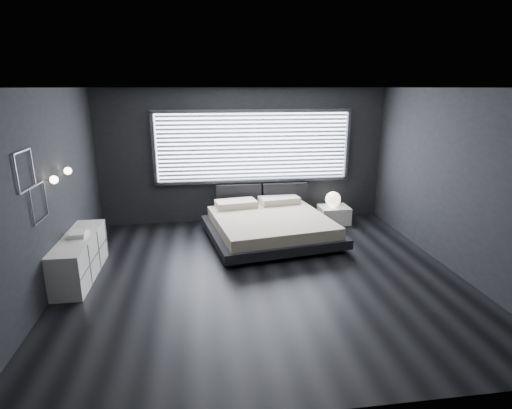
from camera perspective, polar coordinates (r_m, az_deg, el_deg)
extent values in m
plane|color=black|center=(6.29, 1.06, -10.09)|extent=(6.00, 6.00, 0.00)
plane|color=silver|center=(5.63, 1.22, 16.36)|extent=(6.00, 6.00, 0.00)
cube|color=black|center=(8.47, -1.75, 6.86)|extent=(6.00, 0.04, 2.80)
cube|color=black|center=(3.26, 8.71, -9.35)|extent=(6.00, 0.04, 2.80)
cube|color=black|center=(6.11, -27.87, 1.19)|extent=(0.04, 5.50, 2.80)
cube|color=black|center=(6.92, 26.54, 2.95)|extent=(0.04, 5.50, 2.80)
cube|color=white|center=(8.44, -0.39, 8.28)|extent=(4.00, 0.02, 1.38)
cube|color=#47474C|center=(8.40, -14.43, 7.73)|extent=(0.06, 0.08, 1.48)
cube|color=#47474C|center=(8.91, 12.91, 8.30)|extent=(0.06, 0.08, 1.48)
cube|color=#47474C|center=(8.34, -0.37, 13.22)|extent=(4.14, 0.08, 0.06)
cube|color=#47474C|center=(8.55, -0.35, 3.40)|extent=(4.14, 0.08, 0.06)
cube|color=silver|center=(8.38, -0.33, 8.22)|extent=(3.94, 0.03, 1.32)
cube|color=black|center=(8.53, -2.50, 1.21)|extent=(0.96, 0.16, 0.52)
cube|color=black|center=(8.67, 4.09, 1.44)|extent=(0.96, 0.16, 0.52)
cylinder|color=silver|center=(6.10, -27.53, 3.14)|extent=(0.10, 0.02, 0.02)
sphere|color=#FFE5B7|center=(6.08, -26.91, 3.18)|extent=(0.11, 0.11, 0.11)
cylinder|color=silver|center=(6.66, -25.87, 4.33)|extent=(0.10, 0.02, 0.02)
sphere|color=#FFE5B7|center=(6.63, -25.30, 4.37)|extent=(0.11, 0.11, 0.11)
cube|color=#47474C|center=(5.48, -30.45, 6.56)|extent=(0.01, 0.46, 0.02)
cube|color=#47474C|center=(5.56, -29.77, 1.90)|extent=(0.01, 0.46, 0.02)
cube|color=#47474C|center=(5.72, -29.28, 4.70)|extent=(0.01, 0.02, 0.46)
cube|color=#47474C|center=(5.31, -31.00, 3.68)|extent=(0.01, 0.02, 0.46)
cube|color=#47474C|center=(5.79, -28.88, 2.42)|extent=(0.01, 0.46, 0.02)
cube|color=#47474C|center=(5.90, -28.27, -1.91)|extent=(0.01, 0.46, 0.02)
cube|color=#47474C|center=(6.05, -27.84, 0.84)|extent=(0.01, 0.02, 0.46)
cube|color=#47474C|center=(5.63, -29.36, -0.41)|extent=(0.01, 0.02, 0.46)
cube|color=black|center=(6.64, -3.53, -8.22)|extent=(0.14, 0.14, 0.08)
cube|color=black|center=(7.31, 11.78, -6.15)|extent=(0.14, 0.14, 0.08)
cube|color=black|center=(8.24, -6.47, -3.28)|extent=(0.14, 0.14, 0.08)
cube|color=black|center=(8.80, 6.28, -1.99)|extent=(0.14, 0.14, 0.08)
cube|color=black|center=(7.63, 2.09, -3.81)|extent=(2.62, 2.53, 0.17)
cube|color=#B9AC91|center=(7.57, 2.11, -2.48)|extent=(2.35, 2.35, 0.21)
cube|color=beige|center=(8.13, -2.88, 0.12)|extent=(0.87, 0.56, 0.14)
cube|color=beige|center=(8.40, 3.31, 0.65)|extent=(0.87, 0.56, 0.14)
cube|color=white|center=(8.71, 11.04, -1.43)|extent=(0.62, 0.52, 0.36)
sphere|color=white|center=(8.62, 10.94, 0.75)|extent=(0.32, 0.32, 0.32)
cube|color=white|center=(6.69, -23.87, -6.84)|extent=(0.45, 1.62, 0.65)
cube|color=#47474C|center=(6.63, -21.95, -6.83)|extent=(0.01, 1.60, 0.63)
cube|color=silver|center=(6.61, -24.12, -3.94)|extent=(0.26, 0.34, 0.04)
cube|color=silver|center=(6.58, -24.12, -3.71)|extent=(0.25, 0.32, 0.03)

